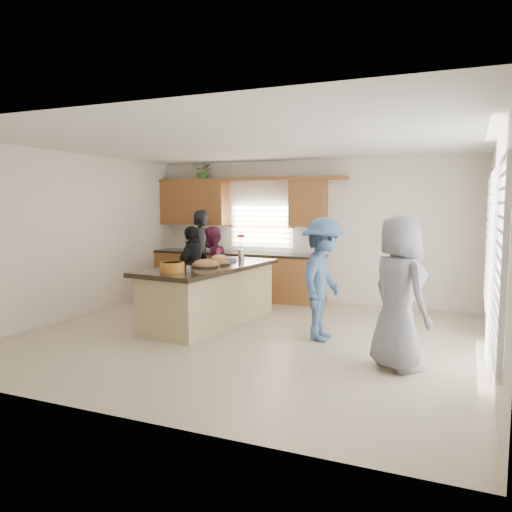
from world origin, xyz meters
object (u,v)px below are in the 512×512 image
at_px(woman_left_mid, 212,267).
at_px(woman_right_front, 399,293).
at_px(island, 210,295).
at_px(salad_bowl, 172,267).
at_px(woman_left_front, 193,271).
at_px(woman_left_back, 199,255).
at_px(woman_right_back, 323,279).

relative_size(woman_left_mid, woman_right_front, 0.84).
height_order(island, salad_bowl, salad_bowl).
xyz_separation_m(salad_bowl, woman_left_front, (-0.44, 1.35, -0.25)).
xyz_separation_m(woman_left_back, woman_left_mid, (0.60, -0.58, -0.15)).
relative_size(woman_left_front, woman_right_front, 0.86).
height_order(salad_bowl, woman_right_front, woman_right_front).
height_order(salad_bowl, woman_left_mid, woman_left_mid).
distance_m(woman_left_front, woman_right_back, 2.59).
xyz_separation_m(salad_bowl, woman_right_front, (3.22, -0.21, -0.12)).
bearing_deg(woman_right_front, woman_left_front, 24.57).
bearing_deg(woman_left_front, woman_left_mid, -170.53).
relative_size(woman_left_back, woman_right_back, 1.03).
relative_size(island, woman_left_front, 1.79).
bearing_deg(woman_left_front, salad_bowl, 23.10).
distance_m(woman_left_back, woman_left_front, 1.53).
bearing_deg(island, woman_left_front, 149.31).
bearing_deg(island, woman_right_front, -14.59).
height_order(island, woman_left_front, woman_left_front).
distance_m(island, woman_left_back, 2.18).
relative_size(island, woman_right_front, 1.54).
bearing_deg(island, woman_right_back, -1.85).
bearing_deg(woman_right_back, woman_left_mid, 62.39).
height_order(woman_left_front, woman_right_back, woman_right_back).
relative_size(salad_bowl, woman_right_front, 0.19).
distance_m(woman_right_back, woman_right_front, 1.46).
bearing_deg(island, salad_bowl, -89.95).
bearing_deg(woman_left_front, island, 58.53).
bearing_deg(woman_left_mid, woman_right_back, 61.94).
bearing_deg(woman_left_mid, woman_left_front, 5.95).
distance_m(woman_left_back, woman_right_back, 3.76).
height_order(salad_bowl, woman_left_back, woman_left_back).
xyz_separation_m(woman_left_back, woman_right_back, (3.17, -2.03, -0.03)).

